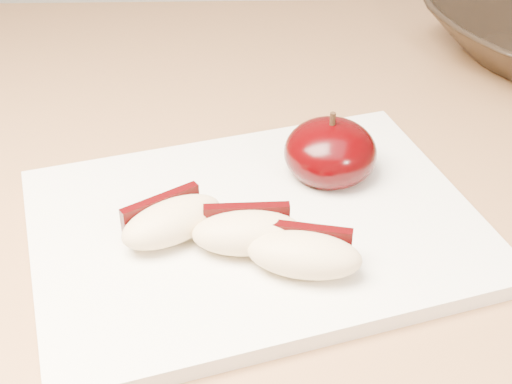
{
  "coord_description": "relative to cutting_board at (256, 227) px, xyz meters",
  "views": [
    {
      "loc": [
        0.03,
        -0.03,
        1.23
      ],
      "look_at": [
        0.05,
        0.37,
        0.94
      ],
      "focal_mm": 50.0,
      "sensor_mm": 36.0,
      "label": 1
    }
  ],
  "objects": [
    {
      "name": "cutting_board",
      "position": [
        0.0,
        0.0,
        0.0
      ],
      "size": [
        0.36,
        0.31,
        0.01
      ],
      "primitive_type": "cube",
      "rotation": [
        0.0,
        0.0,
        0.28
      ],
      "color": "white",
      "rests_on": "island_counter"
    },
    {
      "name": "apple_wedge_a",
      "position": [
        -0.06,
        -0.02,
        0.02
      ],
      "size": [
        0.08,
        0.07,
        0.03
      ],
      "rotation": [
        0.0,
        0.0,
        0.58
      ],
      "color": "beige",
      "rests_on": "cutting_board"
    },
    {
      "name": "apple_wedge_b",
      "position": [
        -0.01,
        -0.03,
        0.02
      ],
      "size": [
        0.08,
        0.04,
        0.03
      ],
      "rotation": [
        0.0,
        0.0,
        0.03
      ],
      "color": "beige",
      "rests_on": "cutting_board"
    },
    {
      "name": "apple_wedge_c",
      "position": [
        0.03,
        -0.05,
        0.02
      ],
      "size": [
        0.08,
        0.05,
        0.03
      ],
      "rotation": [
        0.0,
        0.0,
        -0.21
      ],
      "color": "beige",
      "rests_on": "cutting_board"
    },
    {
      "name": "back_cabinet",
      "position": [
        -0.05,
        0.83,
        -0.44
      ],
      "size": [
        2.4,
        0.62,
        0.94
      ],
      "color": "silver",
      "rests_on": "ground"
    },
    {
      "name": "apple_half",
      "position": [
        0.06,
        0.06,
        0.02
      ],
      "size": [
        0.09,
        0.09,
        0.06
      ],
      "rotation": [
        0.0,
        0.0,
        -0.34
      ],
      "color": "black",
      "rests_on": "cutting_board"
    }
  ]
}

